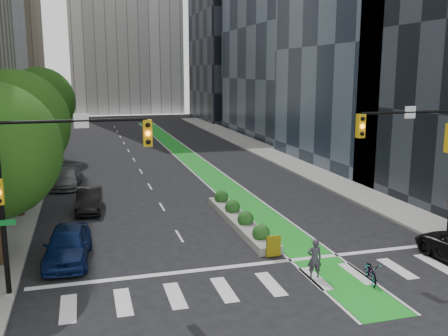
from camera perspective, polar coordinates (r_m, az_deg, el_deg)
ground at (r=22.06m, az=4.41°, el=-12.06°), size 160.00×160.00×0.00m
sidewalk_left at (r=45.09m, az=-21.46°, el=-0.67°), size 3.60×90.00×0.15m
sidewalk_right at (r=48.66m, az=7.35°, el=0.84°), size 3.60×90.00×0.15m
bike_lane_paint at (r=50.78m, az=-4.07°, el=1.25°), size 2.20×70.00×0.01m
building_dark_end at (r=91.29m, az=1.57°, el=14.44°), size 14.00×18.00×28.00m
tree_mid at (r=31.41m, az=-22.91°, el=4.57°), size 6.40×6.40×8.78m
tree_midfar at (r=41.36m, az=-21.21°, el=5.19°), size 5.60×5.60×7.76m
tree_far at (r=51.25m, az=-20.28°, el=7.09°), size 6.60×6.60×9.00m
signal_left at (r=19.92m, az=-20.07°, el=-0.83°), size 6.14×0.51×7.20m
signal_right at (r=25.36m, az=22.94°, el=1.46°), size 5.82×0.51×7.20m
median_planter at (r=28.57m, az=1.82°, el=-5.78°), size 1.20×10.26×1.10m
bicycle at (r=22.05m, az=16.46°, el=-11.26°), size 1.10×1.80×0.89m
cyclist at (r=21.73m, az=10.31°, el=-10.14°), size 0.68×0.50×1.72m
parked_car_left_near at (r=24.21m, az=-17.43°, el=-8.33°), size 2.34×4.97×1.64m
parked_car_left_mid at (r=32.34m, az=-15.14°, el=-3.56°), size 1.78×4.33×1.39m
parked_car_left_far at (r=39.43m, az=-17.55°, el=-1.08°), size 2.52×5.04×1.41m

